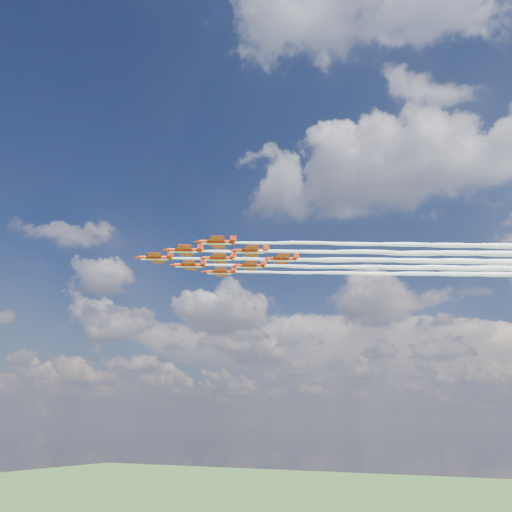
% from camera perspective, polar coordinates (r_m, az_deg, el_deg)
% --- Properties ---
extents(jet_lead, '(98.62, 55.50, 3.03)m').
position_cam_1_polar(jet_lead, '(157.04, 7.38, -0.40)').
color(jet_lead, red).
extents(jet_row2_port, '(98.62, 55.50, 3.03)m').
position_cam_1_polar(jet_row2_port, '(152.21, 11.45, 0.42)').
color(jet_row2_port, red).
extents(jet_row2_starb, '(98.62, 55.50, 3.03)m').
position_cam_1_polar(jet_row2_starb, '(165.66, 10.33, -1.23)').
color(jet_row2_starb, red).
extents(jet_row3_port, '(98.62, 55.50, 3.03)m').
position_cam_1_polar(jet_row3_port, '(148.22, 15.76, 1.30)').
color(jet_row3_port, red).
extents(jet_row3_centre, '(98.62, 55.50, 3.03)m').
position_cam_1_polar(jet_row3_centre, '(161.35, 14.26, -0.47)').
color(jet_row3_centre, red).
extents(jet_row3_starb, '(98.62, 55.50, 3.03)m').
position_cam_1_polar(jet_row3_starb, '(174.70, 12.99, -1.97)').
color(jet_row3_starb, red).
extents(jet_row4_port, '(98.62, 55.50, 3.03)m').
position_cam_1_polar(jet_row4_port, '(157.87, 18.38, 0.33)').
color(jet_row4_port, red).
extents(jet_row4_starb, '(98.62, 55.50, 3.03)m').
position_cam_1_polar(jet_row4_starb, '(170.87, 16.77, -1.27)').
color(jet_row4_starb, red).
extents(jet_tail, '(98.62, 55.50, 3.03)m').
position_cam_1_polar(jet_tail, '(167.84, 20.70, -0.53)').
color(jet_tail, red).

